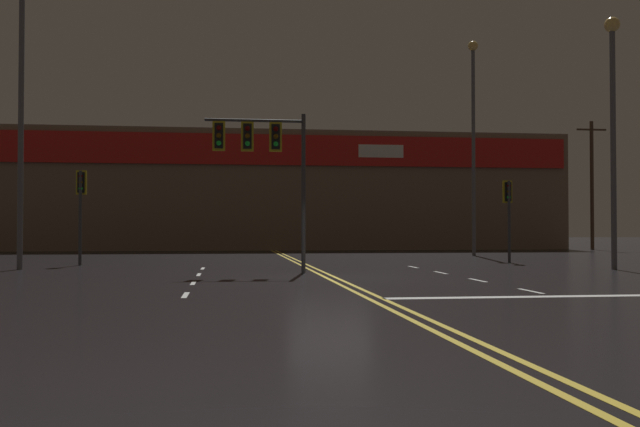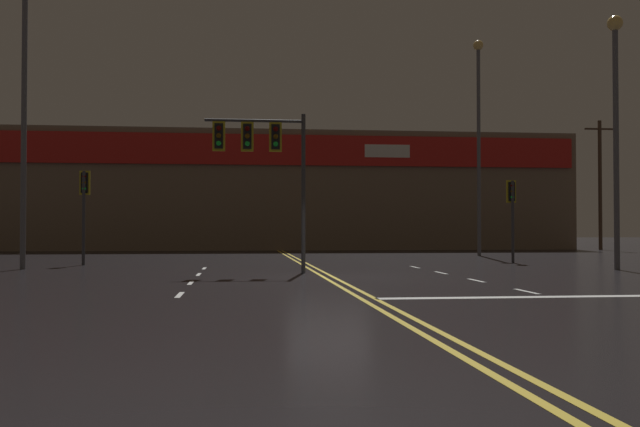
{
  "view_description": "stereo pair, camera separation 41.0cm",
  "coord_description": "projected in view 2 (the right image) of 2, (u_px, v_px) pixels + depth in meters",
  "views": [
    {
      "loc": [
        -3.08,
        -21.51,
        1.47
      ],
      "look_at": [
        0.0,
        2.42,
        2.0
      ],
      "focal_mm": 40.0,
      "sensor_mm": 36.0,
      "label": 1
    },
    {
      "loc": [
        -2.68,
        -21.56,
        1.47
      ],
      "look_at": [
        0.0,
        2.42,
        2.0
      ],
      "focal_mm": 40.0,
      "sensor_mm": 36.0,
      "label": 2
    }
  ],
  "objects": [
    {
      "name": "traffic_signal_corner_northwest",
      "position": [
        84.0,
        196.0,
        29.22
      ],
      "size": [
        0.42,
        0.36,
        3.88
      ],
      "color": "#38383D",
      "rests_on": "ground"
    },
    {
      "name": "streetlight_far_left",
      "position": [
        479.0,
        122.0,
        39.48
      ],
      "size": [
        0.56,
        0.56,
        11.98
      ],
      "color": "#59595E",
      "rests_on": "ground"
    },
    {
      "name": "traffic_signal_median",
      "position": [
        261.0,
        149.0,
        23.85
      ],
      "size": [
        3.38,
        0.36,
        5.36
      ],
      "color": "#38383D",
      "rests_on": "ground"
    },
    {
      "name": "utility_pole_row",
      "position": [
        271.0,
        173.0,
        48.01
      ],
      "size": [
        45.44,
        0.26,
        10.92
      ],
      "color": "#4C3828",
      "rests_on": "ground"
    },
    {
      "name": "streetlight_near_right",
      "position": [
        24.0,
        83.0,
        26.21
      ],
      "size": [
        0.56,
        0.56,
        10.93
      ],
      "color": "#59595E",
      "rests_on": "ground"
    },
    {
      "name": "ground_plane",
      "position": [
        329.0,
        277.0,
        21.68
      ],
      "size": [
        200.0,
        200.0,
        0.0
      ],
      "primitive_type": "plane",
      "color": "black"
    },
    {
      "name": "streetlight_median_approach",
      "position": [
        616.0,
        107.0,
        25.84
      ],
      "size": [
        0.56,
        0.56,
        9.25
      ],
      "color": "#59595E",
      "rests_on": "ground"
    },
    {
      "name": "traffic_signal_corner_northeast",
      "position": [
        512.0,
        202.0,
        31.25
      ],
      "size": [
        0.42,
        0.36,
        3.62
      ],
      "color": "#38383D",
      "rests_on": "ground"
    },
    {
      "name": "road_markings",
      "position": [
        356.0,
        280.0,
        20.65
      ],
      "size": [
        11.97,
        60.0,
        0.01
      ],
      "color": "gold",
      "rests_on": "ground"
    },
    {
      "name": "building_backdrop",
      "position": [
        276.0,
        193.0,
        53.93
      ],
      "size": [
        42.84,
        10.23,
        8.4
      ],
      "color": "#7A6651",
      "rests_on": "ground"
    }
  ]
}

